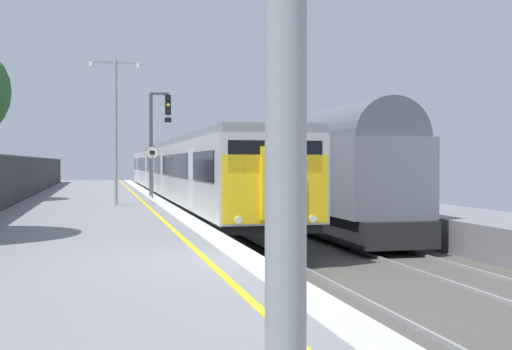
# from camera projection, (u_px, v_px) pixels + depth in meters

# --- Properties ---
(ground) EXTENTS (17.40, 110.00, 1.21)m
(ground) POSITION_uv_depth(u_px,v_px,m) (373.00, 290.00, 12.23)
(ground) COLOR gray
(commuter_train_at_platform) EXTENTS (2.83, 42.93, 3.81)m
(commuter_train_at_platform) POSITION_uv_depth(u_px,v_px,m) (179.00, 170.00, 37.45)
(commuter_train_at_platform) COLOR #B7B7BC
(commuter_train_at_platform) RESTS_ON ground
(freight_train_adjacent_track) EXTENTS (2.60, 44.64, 4.54)m
(freight_train_adjacent_track) POSITION_uv_depth(u_px,v_px,m) (241.00, 166.00, 40.68)
(freight_train_adjacent_track) COLOR #232326
(freight_train_adjacent_track) RESTS_ON ground
(signal_gantry) EXTENTS (1.10, 0.24, 5.16)m
(signal_gantry) POSITION_uv_depth(u_px,v_px,m) (156.00, 132.00, 33.95)
(signal_gantry) COLOR #47474C
(signal_gantry) RESTS_ON ground
(speed_limit_sign) EXTENTS (0.59, 0.08, 2.43)m
(speed_limit_sign) POSITION_uv_depth(u_px,v_px,m) (152.00, 165.00, 31.74)
(speed_limit_sign) COLOR #59595B
(speed_limit_sign) RESTS_ON ground
(platform_lamp_mid) EXTENTS (2.00, 0.20, 5.68)m
(platform_lamp_mid) POSITION_uv_depth(u_px,v_px,m) (116.00, 120.00, 26.66)
(platform_lamp_mid) COLOR #93999E
(platform_lamp_mid) RESTS_ON ground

